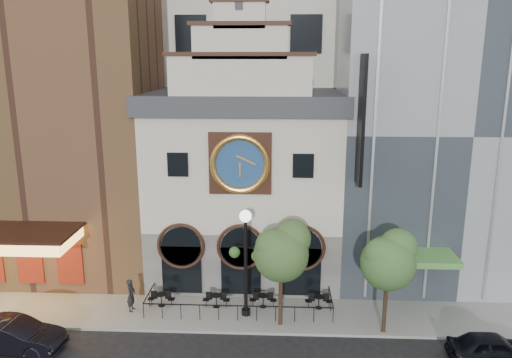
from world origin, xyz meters
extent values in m
plane|color=black|center=(0.00, 0.00, 0.00)|extent=(120.00, 120.00, 0.00)
cube|color=gray|center=(0.00, 2.50, 0.07)|extent=(44.00, 5.00, 0.15)
cube|color=#605E5B|center=(0.00, 8.00, 2.15)|extent=(12.00, 8.00, 4.00)
cube|color=beige|center=(0.00, 8.00, 7.65)|extent=(12.00, 8.00, 7.00)
cube|color=#2D3035|center=(0.00, 8.00, 11.75)|extent=(12.60, 8.60, 1.20)
cube|color=black|center=(0.00, 3.92, 8.55)|extent=(3.60, 0.25, 3.60)
cylinder|color=navy|center=(0.00, 3.78, 8.55)|extent=(3.10, 0.12, 3.10)
torus|color=#C58A3A|center=(0.00, 3.70, 8.55)|extent=(3.46, 0.36, 3.46)
cylinder|color=#2D3035|center=(0.00, 4.40, 17.45)|extent=(1.10, 1.10, 1.10)
cube|color=brown|center=(-13.00, 10.00, 12.65)|extent=(14.00, 12.00, 25.00)
cube|color=#FFBF59|center=(-13.00, 2.30, 4.35)|extent=(7.00, 3.40, 0.70)
cube|color=black|center=(-13.00, 2.30, 4.80)|extent=(7.40, 3.80, 0.15)
cube|color=maroon|center=(-13.00, 3.95, 2.15)|extent=(5.60, 0.15, 2.60)
cube|color=gray|center=(13.00, 10.00, 10.15)|extent=(14.00, 12.00, 20.00)
cube|color=#569A46|center=(10.00, 2.80, 3.45)|extent=(4.50, 2.40, 0.35)
cube|color=black|center=(6.60, 3.00, 11.15)|extent=(0.18, 1.60, 7.00)
cylinder|color=black|center=(-4.63, 2.68, 0.89)|extent=(0.68, 0.68, 0.03)
cylinder|color=black|center=(-4.63, 2.68, 0.52)|extent=(0.06, 0.06, 0.72)
cylinder|color=black|center=(-1.38, 2.71, 0.89)|extent=(0.68, 0.68, 0.03)
cylinder|color=black|center=(-1.38, 2.71, 0.52)|extent=(0.06, 0.06, 0.72)
cylinder|color=black|center=(1.37, 2.81, 0.89)|extent=(0.68, 0.68, 0.03)
cylinder|color=black|center=(1.37, 2.81, 0.52)|extent=(0.06, 0.06, 0.72)
cylinder|color=black|center=(4.64, 2.82, 0.89)|extent=(0.68, 0.68, 0.03)
cylinder|color=black|center=(4.64, 2.82, 0.52)|extent=(0.06, 0.06, 0.72)
imported|color=black|center=(12.70, -1.86, 0.73)|extent=(4.33, 1.81, 1.46)
imported|color=black|center=(-11.06, -1.97, 0.83)|extent=(5.14, 2.17, 1.65)
imported|color=black|center=(-6.22, 2.06, 1.12)|extent=(0.50, 0.73, 1.93)
cylinder|color=black|center=(0.43, 1.88, 2.99)|extent=(0.20, 0.20, 5.68)
cylinder|color=black|center=(0.43, 1.88, 0.32)|extent=(0.50, 0.50, 0.34)
sphere|color=white|center=(0.43, 1.88, 6.06)|extent=(0.68, 0.68, 0.68)
sphere|color=#306227|center=(-0.21, 2.12, 3.84)|extent=(0.64, 0.64, 0.64)
sphere|color=#306227|center=(1.06, 1.64, 3.84)|extent=(0.64, 0.64, 0.64)
cylinder|color=#382619|center=(2.38, 0.94, 1.75)|extent=(0.23, 0.23, 3.19)
sphere|color=#365823|center=(2.38, 0.94, 4.25)|extent=(2.96, 2.96, 2.96)
sphere|color=#365823|center=(2.95, 1.29, 5.05)|extent=(2.05, 2.05, 2.05)
sphere|color=#365823|center=(1.93, 0.72, 4.82)|extent=(1.82, 1.82, 1.82)
cylinder|color=#382619|center=(7.91, 0.40, 1.68)|extent=(0.22, 0.22, 3.07)
sphere|color=#336026|center=(7.91, 0.40, 4.10)|extent=(2.85, 2.85, 2.85)
sphere|color=#336026|center=(8.45, 0.73, 4.86)|extent=(1.97, 1.97, 1.97)
sphere|color=#336026|center=(7.47, 0.18, 4.64)|extent=(1.75, 1.75, 1.75)
camera|label=1|loc=(2.18, -23.89, 14.49)|focal=35.00mm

